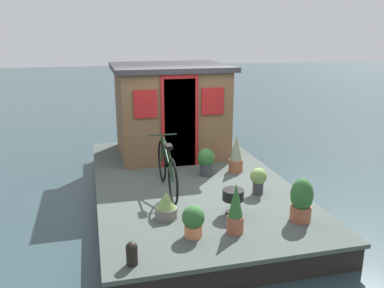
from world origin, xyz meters
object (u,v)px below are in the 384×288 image
(houseboat_cabin, at_px, (170,109))
(mooring_bollard, at_px, (132,253))
(potted_plant_basil, at_px, (206,161))
(potted_plant_lavender, at_px, (236,154))
(potted_plant_ivy, at_px, (166,206))
(potted_plant_succulent, at_px, (301,200))
(charcoal_grill, at_px, (233,196))
(potted_plant_rosemary, at_px, (193,221))
(potted_plant_mint, at_px, (258,179))
(bicycle, at_px, (167,168))
(potted_plant_geranium, at_px, (236,209))

(houseboat_cabin, distance_m, mooring_bollard, 4.48)
(houseboat_cabin, height_order, potted_plant_basil, houseboat_cabin)
(houseboat_cabin, relative_size, potted_plant_lavender, 3.36)
(potted_plant_ivy, height_order, potted_plant_basil, potted_plant_basil)
(potted_plant_succulent, height_order, charcoal_grill, potted_plant_succulent)
(potted_plant_succulent, relative_size, charcoal_grill, 1.67)
(potted_plant_rosemary, distance_m, potted_plant_mint, 1.76)
(bicycle, xyz_separation_m, mooring_bollard, (-2.05, 0.80, -0.25))
(potted_plant_ivy, height_order, mooring_bollard, potted_plant_ivy)
(potted_plant_ivy, bearing_deg, potted_plant_mint, -72.99)
(houseboat_cabin, bearing_deg, potted_plant_basil, -167.75)
(potted_plant_ivy, xyz_separation_m, charcoal_grill, (-0.11, -0.96, 0.09))
(potted_plant_ivy, distance_m, potted_plant_mint, 1.68)
(potted_plant_mint, distance_m, potted_plant_basil, 1.20)
(houseboat_cabin, height_order, bicycle, houseboat_cabin)
(potted_plant_geranium, height_order, charcoal_grill, potted_plant_geranium)
(potted_plant_lavender, bearing_deg, charcoal_grill, 158.58)
(bicycle, bearing_deg, potted_plant_rosemary, -178.66)
(bicycle, height_order, potted_plant_mint, bicycle)
(potted_plant_geranium, bearing_deg, bicycle, 20.21)
(potted_plant_lavender, relative_size, potted_plant_ivy, 1.83)
(potted_plant_geranium, bearing_deg, potted_plant_basil, -6.18)
(potted_plant_succulent, relative_size, potted_plant_basil, 1.22)
(potted_plant_ivy, relative_size, potted_plant_succulent, 0.62)
(potted_plant_rosemary, relative_size, potted_plant_mint, 0.95)
(houseboat_cabin, relative_size, potted_plant_geranium, 3.44)
(potted_plant_geranium, distance_m, mooring_bollard, 1.47)
(potted_plant_rosemary, xyz_separation_m, mooring_bollard, (-0.47, 0.83, -0.07))
(bicycle, distance_m, potted_plant_rosemary, 1.59)
(potted_plant_ivy, height_order, potted_plant_rosemary, potted_plant_rosemary)
(potted_plant_rosemary, relative_size, mooring_bollard, 1.48)
(potted_plant_lavender, relative_size, charcoal_grill, 1.90)
(potted_plant_basil, bearing_deg, houseboat_cabin, 12.25)
(potted_plant_lavender, relative_size, potted_plant_mint, 1.60)
(potted_plant_lavender, bearing_deg, potted_plant_succulent, -175.58)
(potted_plant_mint, xyz_separation_m, mooring_bollard, (-1.58, 2.20, -0.10))
(bicycle, distance_m, potted_plant_basil, 1.03)
(bicycle, bearing_deg, mooring_bollard, 158.75)
(potted_plant_rosemary, bearing_deg, potted_plant_succulent, -87.23)
(potted_plant_basil, bearing_deg, mooring_bollard, 148.28)
(potted_plant_lavender, relative_size, potted_plant_geranium, 1.02)
(bicycle, height_order, potted_plant_geranium, bicycle)
(potted_plant_geranium, xyz_separation_m, potted_plant_succulent, (0.11, -1.00, -0.02))
(potted_plant_ivy, xyz_separation_m, mooring_bollard, (-1.09, 0.59, -0.03))
(potted_plant_ivy, bearing_deg, houseboat_cabin, -12.46)
(potted_plant_basil, height_order, mooring_bollard, potted_plant_basil)
(bicycle, xyz_separation_m, charcoal_grill, (-1.07, -0.76, -0.13))
(potted_plant_succulent, height_order, potted_plant_basil, potted_plant_succulent)
(potted_plant_geranium, height_order, potted_plant_rosemary, potted_plant_geranium)
(potted_plant_lavender, height_order, potted_plant_rosemary, potted_plant_lavender)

